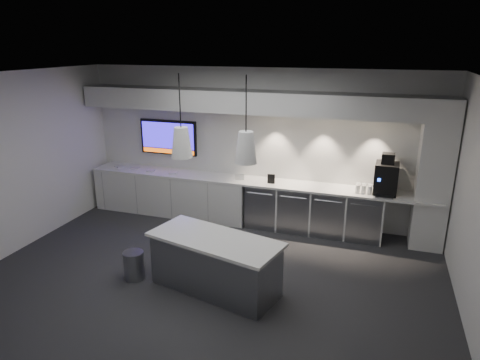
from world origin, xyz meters
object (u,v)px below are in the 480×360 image
(bin, at_px, (134,265))
(wall_tv, at_px, (168,137))
(coffee_machine, at_px, (386,177))
(island, at_px, (215,263))

(bin, bearing_deg, wall_tv, 106.09)
(coffee_machine, bearing_deg, island, -130.00)
(island, xyz_separation_m, bin, (-1.28, -0.12, -0.19))
(wall_tv, distance_m, bin, 3.25)
(bin, bearing_deg, island, 5.47)
(island, distance_m, bin, 1.30)
(wall_tv, bearing_deg, island, -52.42)
(coffee_machine, bearing_deg, bin, -141.37)
(wall_tv, bearing_deg, coffee_machine, -3.25)
(wall_tv, bearing_deg, bin, -73.91)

